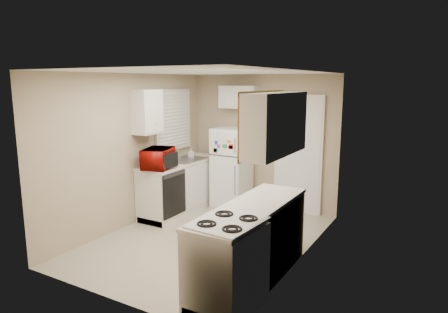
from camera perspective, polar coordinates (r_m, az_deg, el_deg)
The scene contains 19 objects.
floor at distance 5.98m, azimuth -2.44°, elevation -11.67°, with size 3.80×3.80×0.00m, color beige.
ceiling at distance 5.54m, azimuth -2.64°, elevation 11.98°, with size 3.80×3.80×0.00m, color white.
wall_left at distance 6.49m, azimuth -13.04°, elevation 0.87°, with size 3.80×3.80×0.00m, color tan.
wall_right at distance 5.04m, azimuth 11.03°, elevation -1.80°, with size 3.80×3.80×0.00m, color tan.
wall_back at distance 7.29m, azimuth 5.51°, elevation 2.14°, with size 2.80×2.80×0.00m, color tan.
wall_front at distance 4.20m, azimuth -16.63°, elevation -4.54°, with size 2.80×2.80×0.00m, color tan.
left_counter at distance 7.13m, azimuth -6.08°, elevation -4.21°, with size 0.60×1.80×0.90m, color silver.
dishwasher at distance 6.49m, azimuth -7.12°, elevation -5.36°, with size 0.03×0.58×0.72m, color black.
sink at distance 7.16m, azimuth -5.44°, elevation -0.78°, with size 0.54×0.74×0.16m, color gray.
microwave at distance 6.47m, azimuth -9.38°, elevation -0.38°, with size 0.33×0.59×0.39m, color #900A04.
soap_bottle at distance 7.35m, azimuth -4.74°, elevation 0.64°, with size 0.07×0.08×0.17m, color silver.
window_blinds at distance 7.21m, azimuth -7.24°, elevation 5.21°, with size 0.10×0.98×1.08m, color silver.
upper_cabinet_left at distance 6.48m, azimuth -10.95°, elevation 6.28°, with size 0.30×0.45×0.70m, color silver.
refrigerator at distance 7.26m, azimuth 1.11°, elevation -1.65°, with size 0.60×0.58×1.45m, color white.
cabinet_over_fridge at distance 7.26m, azimuth 2.22°, elevation 8.49°, with size 0.70×0.30×0.40m, color silver.
interior_door at distance 7.02m, azimuth 10.55°, elevation 0.20°, with size 0.86×0.06×2.08m, color white.
right_counter at distance 4.66m, azimuth 3.83°, elevation -12.32°, with size 0.60×2.00×0.90m, color silver.
stove at distance 4.16m, azimuth 0.55°, elevation -15.53°, with size 0.58×0.71×0.87m, color white.
upper_cabinet_right at distance 4.53m, azimuth 7.42°, elevation 4.62°, with size 0.30×1.20×0.70m, color silver.
Camera 1 is at (2.98, -4.67, 2.26)m, focal length 32.00 mm.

